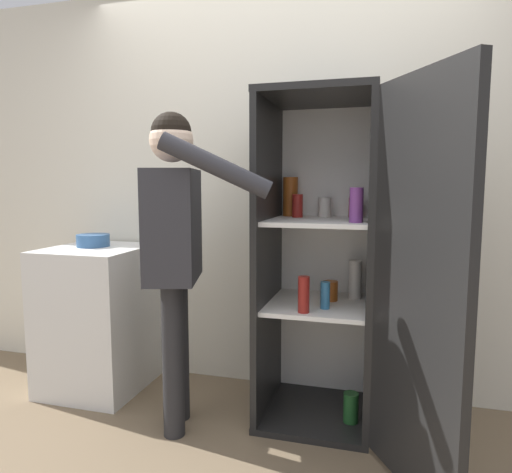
# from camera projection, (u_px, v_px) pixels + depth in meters

# --- Properties ---
(ground_plane) EXTENTS (12.00, 12.00, 0.00)m
(ground_plane) POSITION_uv_depth(u_px,v_px,m) (235.00, 471.00, 2.09)
(ground_plane) COLOR #7A664C
(wall_back) EXTENTS (7.00, 0.06, 2.55)m
(wall_back) POSITION_uv_depth(u_px,v_px,m) (282.00, 189.00, 2.88)
(wall_back) COLOR silver
(wall_back) RESTS_ON ground_plane
(refrigerator) EXTENTS (0.96, 1.15, 1.78)m
(refrigerator) POSITION_uv_depth(u_px,v_px,m) (337.00, 264.00, 2.40)
(refrigerator) COLOR black
(refrigerator) RESTS_ON ground_plane
(person) EXTENTS (0.74, 0.56, 1.67)m
(person) POSITION_uv_depth(u_px,v_px,m) (175.00, 232.00, 2.36)
(person) COLOR #262628
(person) RESTS_ON ground_plane
(counter) EXTENTS (0.59, 0.63, 0.91)m
(counter) POSITION_uv_depth(u_px,v_px,m) (99.00, 318.00, 2.93)
(counter) COLOR white
(counter) RESTS_ON ground_plane
(bowl) EXTENTS (0.21, 0.21, 0.08)m
(bowl) POSITION_uv_depth(u_px,v_px,m) (93.00, 240.00, 2.92)
(bowl) COLOR #335B8E
(bowl) RESTS_ON counter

